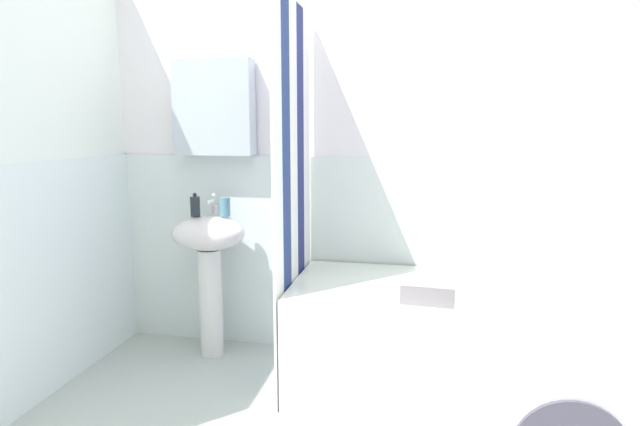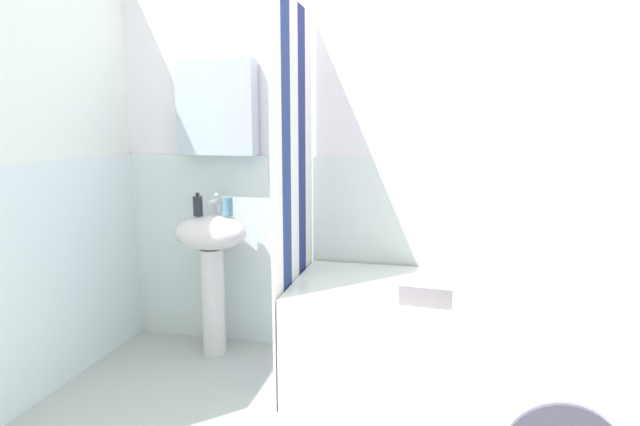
{
  "view_description": "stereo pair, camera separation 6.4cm",
  "coord_description": "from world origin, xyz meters",
  "px_view_note": "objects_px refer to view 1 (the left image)",
  "views": [
    {
      "loc": [
        0.31,
        -1.69,
        1.37
      ],
      "look_at": [
        -0.17,
        0.74,
        0.95
      ],
      "focal_mm": 28.31,
      "sensor_mm": 36.0,
      "label": 1
    },
    {
      "loc": [
        0.38,
        -1.67,
        1.37
      ],
      "look_at": [
        -0.17,
        0.74,
        0.95
      ],
      "focal_mm": 28.31,
      "sensor_mm": 36.0,
      "label": 2
    }
  ],
  "objects_px": {
    "toothbrush_cup": "(225,207)",
    "washer_dryer_stack": "(553,287)",
    "shampoo_bottle": "(542,261)",
    "conditioner_bottle": "(521,263)",
    "soap_dispenser": "(195,206)",
    "towel_folded": "(439,291)",
    "sink": "(209,254)",
    "lotion_bottle": "(498,257)",
    "bathtub": "(428,339)"
  },
  "relations": [
    {
      "from": "toothbrush_cup",
      "to": "washer_dryer_stack",
      "type": "bearing_deg",
      "value": -33.85
    },
    {
      "from": "toothbrush_cup",
      "to": "shampoo_bottle",
      "type": "height_order",
      "value": "toothbrush_cup"
    },
    {
      "from": "conditioner_bottle",
      "to": "toothbrush_cup",
      "type": "bearing_deg",
      "value": -177.96
    },
    {
      "from": "soap_dispenser",
      "to": "towel_folded",
      "type": "distance_m",
      "value": 1.47
    },
    {
      "from": "sink",
      "to": "toothbrush_cup",
      "type": "bearing_deg",
      "value": 23.66
    },
    {
      "from": "sink",
      "to": "lotion_bottle",
      "type": "bearing_deg",
      "value": 4.34
    },
    {
      "from": "sink",
      "to": "soap_dispenser",
      "type": "relative_size",
      "value": 6.1
    },
    {
      "from": "toothbrush_cup",
      "to": "lotion_bottle",
      "type": "relative_size",
      "value": 0.53
    },
    {
      "from": "conditioner_bottle",
      "to": "sink",
      "type": "bearing_deg",
      "value": -176.74
    },
    {
      "from": "bathtub",
      "to": "lotion_bottle",
      "type": "distance_m",
      "value": 0.61
    },
    {
      "from": "toothbrush_cup",
      "to": "bathtub",
      "type": "relative_size",
      "value": 0.08
    },
    {
      "from": "soap_dispenser",
      "to": "towel_folded",
      "type": "relative_size",
      "value": 0.41
    },
    {
      "from": "conditioner_bottle",
      "to": "towel_folded",
      "type": "bearing_deg",
      "value": -131.81
    },
    {
      "from": "bathtub",
      "to": "towel_folded",
      "type": "xyz_separation_m",
      "value": [
        0.04,
        -0.22,
        0.33
      ]
    },
    {
      "from": "bathtub",
      "to": "toothbrush_cup",
      "type": "bearing_deg",
      "value": 169.47
    },
    {
      "from": "shampoo_bottle",
      "to": "soap_dispenser",
      "type": "bearing_deg",
      "value": -175.81
    },
    {
      "from": "towel_folded",
      "to": "washer_dryer_stack",
      "type": "bearing_deg",
      "value": -60.94
    },
    {
      "from": "sink",
      "to": "shampoo_bottle",
      "type": "xyz_separation_m",
      "value": [
        1.88,
        0.13,
        0.03
      ]
    },
    {
      "from": "conditioner_bottle",
      "to": "washer_dryer_stack",
      "type": "height_order",
      "value": "washer_dryer_stack"
    },
    {
      "from": "soap_dispenser",
      "to": "shampoo_bottle",
      "type": "xyz_separation_m",
      "value": [
        1.95,
        0.14,
        -0.26
      ]
    },
    {
      "from": "soap_dispenser",
      "to": "conditioner_bottle",
      "type": "distance_m",
      "value": 1.86
    },
    {
      "from": "conditioner_bottle",
      "to": "towel_folded",
      "type": "distance_m",
      "value": 0.67
    },
    {
      "from": "soap_dispenser",
      "to": "washer_dryer_stack",
      "type": "bearing_deg",
      "value": -29.99
    },
    {
      "from": "lotion_bottle",
      "to": "toothbrush_cup",
      "type": "bearing_deg",
      "value": -176.91
    },
    {
      "from": "soap_dispenser",
      "to": "towel_folded",
      "type": "bearing_deg",
      "value": -15.66
    },
    {
      "from": "bathtub",
      "to": "conditioner_bottle",
      "type": "relative_size",
      "value": 9.08
    },
    {
      "from": "washer_dryer_stack",
      "to": "soap_dispenser",
      "type": "bearing_deg",
      "value": 150.01
    },
    {
      "from": "conditioner_bottle",
      "to": "towel_folded",
      "type": "xyz_separation_m",
      "value": [
        -0.45,
        -0.5,
        -0.03
      ]
    },
    {
      "from": "bathtub",
      "to": "shampoo_bottle",
      "type": "relative_size",
      "value": 8.01
    },
    {
      "from": "bathtub",
      "to": "washer_dryer_stack",
      "type": "relative_size",
      "value": 0.82
    },
    {
      "from": "bathtub",
      "to": "conditioner_bottle",
      "type": "xyz_separation_m",
      "value": [
        0.48,
        0.28,
        0.36
      ]
    },
    {
      "from": "sink",
      "to": "lotion_bottle",
      "type": "relative_size",
      "value": 4.21
    },
    {
      "from": "lotion_bottle",
      "to": "towel_folded",
      "type": "relative_size",
      "value": 0.59
    },
    {
      "from": "shampoo_bottle",
      "to": "conditioner_bottle",
      "type": "bearing_deg",
      "value": -164.61
    },
    {
      "from": "soap_dispenser",
      "to": "lotion_bottle",
      "type": "xyz_separation_m",
      "value": [
        1.72,
        0.14,
        -0.25
      ]
    },
    {
      "from": "toothbrush_cup",
      "to": "washer_dryer_stack",
      "type": "height_order",
      "value": "washer_dryer_stack"
    },
    {
      "from": "toothbrush_cup",
      "to": "conditioner_bottle",
      "type": "xyz_separation_m",
      "value": [
        1.67,
        0.06,
        -0.27
      ]
    },
    {
      "from": "shampoo_bottle",
      "to": "bathtub",
      "type": "bearing_deg",
      "value": -152.55
    },
    {
      "from": "soap_dispenser",
      "to": "lotion_bottle",
      "type": "height_order",
      "value": "soap_dispenser"
    },
    {
      "from": "sink",
      "to": "towel_folded",
      "type": "height_order",
      "value": "sink"
    },
    {
      "from": "towel_folded",
      "to": "washer_dryer_stack",
      "type": "distance_m",
      "value": 0.73
    },
    {
      "from": "bathtub",
      "to": "towel_folded",
      "type": "bearing_deg",
      "value": -80.38
    },
    {
      "from": "soap_dispenser",
      "to": "toothbrush_cup",
      "type": "relative_size",
      "value": 1.3
    },
    {
      "from": "soap_dispenser",
      "to": "lotion_bottle",
      "type": "distance_m",
      "value": 1.74
    },
    {
      "from": "soap_dispenser",
      "to": "conditioner_bottle",
      "type": "relative_size",
      "value": 0.91
    },
    {
      "from": "lotion_bottle",
      "to": "washer_dryer_stack",
      "type": "xyz_separation_m",
      "value": [
        0.01,
        -1.13,
        0.19
      ]
    },
    {
      "from": "lotion_bottle",
      "to": "conditioner_bottle",
      "type": "bearing_deg",
      "value": -11.82
    },
    {
      "from": "sink",
      "to": "conditioner_bottle",
      "type": "height_order",
      "value": "sink"
    },
    {
      "from": "toothbrush_cup",
      "to": "conditioner_bottle",
      "type": "relative_size",
      "value": 0.7
    },
    {
      "from": "sink",
      "to": "conditioner_bottle",
      "type": "distance_m",
      "value": 1.77
    }
  ]
}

